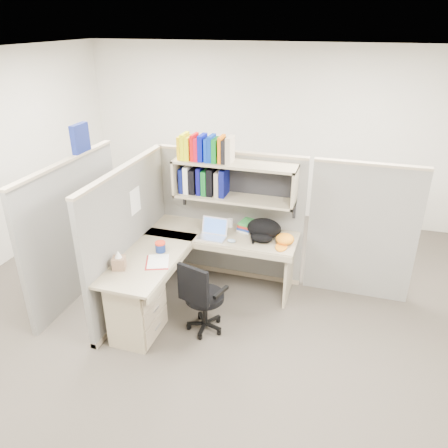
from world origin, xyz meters
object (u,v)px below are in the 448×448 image
(backpack, at_px, (263,230))
(snack_canister, at_px, (160,247))
(desk, at_px, (162,288))
(task_chair, at_px, (203,307))
(laptop, at_px, (212,229))

(backpack, distance_m, snack_canister, 1.16)
(desk, relative_size, backpack, 4.47)
(backpack, distance_m, task_chair, 1.11)
(desk, bearing_deg, snack_canister, 112.35)
(desk, xyz_separation_m, snack_canister, (-0.10, 0.24, 0.35))
(desk, distance_m, backpack, 1.29)
(backpack, height_order, snack_canister, backpack)
(backpack, relative_size, snack_canister, 3.41)
(desk, bearing_deg, task_chair, -2.95)
(task_chair, bearing_deg, backpack, 63.85)
(laptop, relative_size, snack_canister, 2.68)
(desk, bearing_deg, laptop, 64.75)
(desk, xyz_separation_m, laptop, (0.33, 0.70, 0.40))
(laptop, distance_m, snack_canister, 0.63)
(snack_canister, xyz_separation_m, task_chair, (0.56, -0.26, -0.49))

